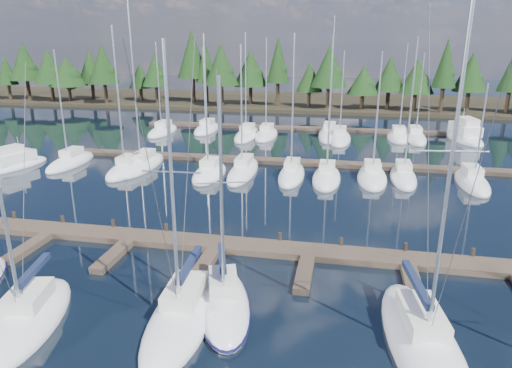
% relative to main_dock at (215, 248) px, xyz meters
% --- Properties ---
extents(ground, '(260.00, 260.00, 0.00)m').
position_rel_main_dock_xyz_m(ground, '(0.00, 12.64, -0.20)').
color(ground, black).
rests_on(ground, ground).
extents(far_shore, '(220.00, 30.00, 0.60)m').
position_rel_main_dock_xyz_m(far_shore, '(0.00, 72.64, 0.10)').
color(far_shore, black).
rests_on(far_shore, ground).
extents(main_dock, '(44.00, 6.13, 0.90)m').
position_rel_main_dock_xyz_m(main_dock, '(0.00, 0.00, 0.00)').
color(main_dock, '#4D3E30').
rests_on(main_dock, ground).
extents(back_docks, '(50.00, 21.80, 0.40)m').
position_rel_main_dock_xyz_m(back_docks, '(0.00, 32.23, -0.00)').
color(back_docks, '#4D3E30').
rests_on(back_docks, ground).
extents(front_sailboat_2, '(4.54, 8.21, 12.91)m').
position_rel_main_dock_xyz_m(front_sailboat_2, '(-6.65, -9.47, 0.08)').
color(front_sailboat_2, white).
rests_on(front_sailboat_2, ground).
extents(front_sailboat_3, '(3.48, 9.20, 13.99)m').
position_rel_main_dock_xyz_m(front_sailboat_3, '(0.54, -7.63, 0.08)').
color(front_sailboat_3, white).
rests_on(front_sailboat_3, ground).
extents(front_sailboat_4, '(4.84, 8.13, 12.49)m').
position_rel_main_dock_xyz_m(front_sailboat_4, '(2.27, -6.30, 0.08)').
color(front_sailboat_4, white).
rests_on(front_sailboat_4, ground).
extents(front_sailboat_5, '(4.32, 10.35, 16.59)m').
position_rel_main_dock_xyz_m(front_sailboat_5, '(11.76, -7.56, 0.09)').
color(front_sailboat_5, white).
rests_on(front_sailboat_5, ground).
extents(back_sailboat_rows, '(44.01, 32.58, 17.58)m').
position_rel_main_dock_xyz_m(back_sailboat_rows, '(0.19, 27.46, 0.06)').
color(back_sailboat_rows, white).
rests_on(back_sailboat_rows, ground).
extents(motor_yacht_left, '(4.51, 8.26, 3.91)m').
position_rel_main_dock_xyz_m(motor_yacht_left, '(-26.67, 15.30, 0.24)').
color(motor_yacht_left, white).
rests_on(motor_yacht_left, ground).
extents(motor_yacht_right, '(5.00, 10.48, 5.04)m').
position_rel_main_dock_xyz_m(motor_yacht_right, '(23.87, 39.71, 0.34)').
color(motor_yacht_right, white).
rests_on(motor_yacht_right, ground).
extents(tree_line, '(185.24, 11.90, 14.45)m').
position_rel_main_dock_xyz_m(tree_line, '(-2.39, 62.83, 7.27)').
color(tree_line, black).
rests_on(tree_line, far_shore).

